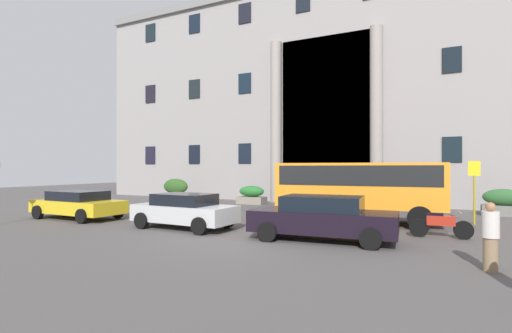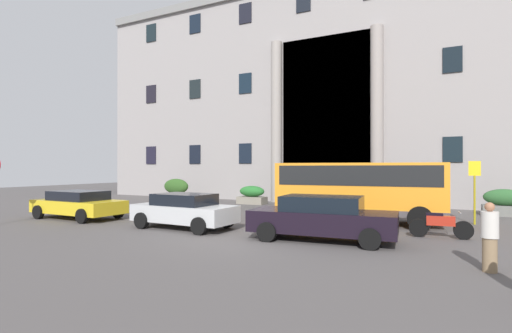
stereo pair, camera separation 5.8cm
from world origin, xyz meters
name	(u,v)px [view 1 (the left image)]	position (x,y,z in m)	size (l,w,h in m)	color
ground_plane	(237,241)	(0.00, 0.00, -0.06)	(80.00, 64.00, 0.12)	#514C4C
office_building_facade	(351,97)	(0.00, 17.48, 7.63)	(38.40, 9.63, 15.25)	gray
orange_minibus	(359,187)	(2.88, 5.50, 1.53)	(6.86, 3.15, 2.53)	orange
bus_stop_sign	(474,185)	(7.23, 7.02, 1.61)	(0.44, 0.08, 2.60)	#A09418
hedge_planter_west	(252,195)	(-4.93, 10.77, 0.56)	(1.79, 0.98, 1.16)	gray
hedge_planter_entrance_right	(504,203)	(8.73, 10.79, 0.63)	(1.87, 0.80, 1.30)	slate
hedge_planter_far_west	(176,190)	(-10.64, 10.28, 0.75)	(2.09, 0.89, 1.55)	#6B5F5F
parked_coupe_end	(322,217)	(2.57, 1.02, 0.74)	(4.70, 2.24, 1.42)	black
parked_compact_extra	(78,204)	(-8.89, 1.05, 0.67)	(4.45, 2.18, 1.27)	gold
parked_estate_mid	(184,210)	(-2.84, 0.98, 0.69)	(4.12, 2.08, 1.33)	#B7B9BA
motorcycle_far_end	(439,224)	(5.94, 3.11, 0.45)	(1.94, 0.55, 0.89)	black
pedestrian_child_trailing	(490,237)	(6.97, -0.85, 0.78)	(0.36, 0.36, 1.56)	#866C4D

